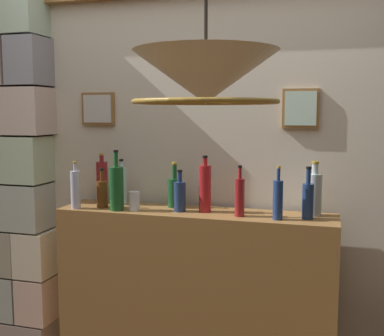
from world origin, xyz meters
The scene contains 17 objects.
panelled_rear_partition centered at (0.00, 1.10, 1.32)m, with size 3.08×0.15×2.49m.
stone_pillar centered at (-1.20, 0.97, 1.21)m, with size 0.44×0.29×2.42m.
bar_shelf_unit centered at (0.00, 0.86, 0.56)m, with size 1.56×0.33×1.12m, color olive.
liquor_bottle_scotch centered at (-0.43, 0.77, 1.25)m, with size 0.08×0.08×0.34m.
liquor_bottle_gin centered at (0.06, 0.86, 1.25)m, with size 0.07×0.07×0.31m.
liquor_bottle_brandy centered at (0.64, 0.93, 1.24)m, with size 0.08×0.08×0.29m.
liquor_bottle_sherry centered at (0.47, 0.78, 1.23)m, with size 0.05×0.05×0.28m.
liquor_bottle_amaro centered at (-0.61, 0.94, 1.25)m, with size 0.07×0.07×0.31m.
liquor_bottle_whiskey centered at (-0.14, 0.94, 1.21)m, with size 0.08×0.08×0.26m.
liquor_bottle_bourbon centered at (0.26, 0.81, 1.23)m, with size 0.05×0.05×0.27m.
liquor_bottle_tequila centered at (-0.48, 0.94, 1.23)m, with size 0.06×0.06×0.27m.
liquor_bottle_vodka centered at (0.61, 0.84, 1.22)m, with size 0.06×0.06×0.27m.
liquor_bottle_port centered at (-0.68, 0.75, 1.23)m, with size 0.06×0.06×0.27m.
liquor_bottle_rum centered at (-0.55, 0.82, 1.20)m, with size 0.07×0.07×0.23m.
liquor_bottle_rye centered at (-0.08, 0.84, 1.21)m, with size 0.07×0.07×0.23m.
glass_tumbler_rocks centered at (-0.33, 0.79, 1.17)m, with size 0.06×0.06×0.11m.
pendant_lamp centered at (0.31, -0.11, 1.78)m, with size 0.49×0.49×0.44m.
Camera 1 is at (0.71, -1.64, 1.67)m, focal length 44.33 mm.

